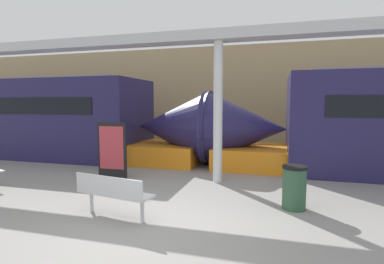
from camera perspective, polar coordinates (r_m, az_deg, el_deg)
The scene contains 8 objects.
ground_plane at distance 5.45m, azimuth -8.69°, elevation -18.03°, with size 60.00×60.00×0.00m, color gray.
station_wall at distance 15.01m, azimuth 7.75°, elevation 6.62°, with size 56.00×0.20×5.00m, color tan.
train_right at distance 14.93m, azimuth -30.10°, elevation 2.15°, with size 16.76×2.93×3.20m.
bench_near at distance 5.94m, azimuth -14.88°, elevation -10.88°, with size 1.60×0.72×0.83m.
trash_bin at distance 6.59m, azimuth 18.90°, elevation -9.92°, with size 0.49×0.49×0.90m.
poster_board at distance 8.98m, azimuth -14.98°, elevation -3.35°, with size 0.90×0.07×1.63m.
support_column_near at distance 8.22m, azimuth 4.97°, elevation 3.66°, with size 0.25×0.25×3.83m, color silver.
canopy_beam at distance 8.41m, azimuth 5.09°, elevation 17.80°, with size 28.00×0.60×0.28m, color #B7B7BC.
Camera 1 is at (2.09, -4.54, 2.16)m, focal length 28.00 mm.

